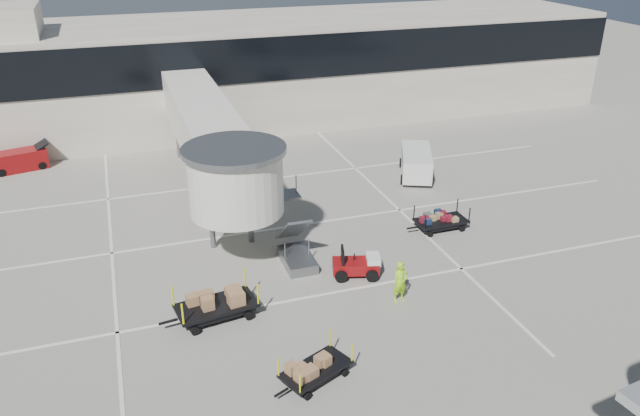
{
  "coord_description": "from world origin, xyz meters",
  "views": [
    {
      "loc": [
        -8.78,
        -20.49,
        15.5
      ],
      "look_at": [
        0.36,
        6.72,
        2.0
      ],
      "focal_mm": 35.0,
      "sensor_mm": 36.0,
      "label": 1
    }
  ],
  "objects_px": {
    "suitcase_cart": "(440,221)",
    "ground_worker": "(400,282)",
    "box_cart_near": "(313,369)",
    "minivan": "(416,160)",
    "baggage_tug": "(357,265)",
    "box_cart_far": "(218,305)",
    "belt_loader": "(20,160)"
  },
  "relations": [
    {
      "from": "belt_loader",
      "to": "baggage_tug",
      "type": "bearing_deg",
      "value": -63.67
    },
    {
      "from": "belt_loader",
      "to": "minivan",
      "type": "bearing_deg",
      "value": -33.89
    },
    {
      "from": "suitcase_cart",
      "to": "ground_worker",
      "type": "distance_m",
      "value": 7.63
    },
    {
      "from": "suitcase_cart",
      "to": "box_cart_near",
      "type": "relative_size",
      "value": 1.06
    },
    {
      "from": "suitcase_cart",
      "to": "box_cart_far",
      "type": "distance_m",
      "value": 13.64
    },
    {
      "from": "box_cart_near",
      "to": "box_cart_far",
      "type": "relative_size",
      "value": 0.77
    },
    {
      "from": "suitcase_cart",
      "to": "belt_loader",
      "type": "xyz_separation_m",
      "value": [
        -22.42,
        16.76,
        0.17
      ]
    },
    {
      "from": "baggage_tug",
      "to": "box_cart_far",
      "type": "height_order",
      "value": "box_cart_far"
    },
    {
      "from": "baggage_tug",
      "to": "minivan",
      "type": "bearing_deg",
      "value": 67.94
    },
    {
      "from": "baggage_tug",
      "to": "belt_loader",
      "type": "relative_size",
      "value": 0.63
    },
    {
      "from": "baggage_tug",
      "to": "box_cart_near",
      "type": "distance_m",
      "value": 7.68
    },
    {
      "from": "box_cart_far",
      "to": "belt_loader",
      "type": "distance_m",
      "value": 23.17
    },
    {
      "from": "baggage_tug",
      "to": "minivan",
      "type": "distance_m",
      "value": 13.4
    },
    {
      "from": "suitcase_cart",
      "to": "minivan",
      "type": "relative_size",
      "value": 0.71
    },
    {
      "from": "baggage_tug",
      "to": "ground_worker",
      "type": "xyz_separation_m",
      "value": [
        0.98,
        -2.62,
        0.45
      ]
    },
    {
      "from": "baggage_tug",
      "to": "suitcase_cart",
      "type": "bearing_deg",
      "value": 42.92
    },
    {
      "from": "ground_worker",
      "to": "belt_loader",
      "type": "height_order",
      "value": "ground_worker"
    },
    {
      "from": "suitcase_cart",
      "to": "ground_worker",
      "type": "bearing_deg",
      "value": -132.74
    },
    {
      "from": "baggage_tug",
      "to": "box_cart_near",
      "type": "xyz_separation_m",
      "value": [
        -4.26,
        -6.39,
        -0.03
      ]
    },
    {
      "from": "baggage_tug",
      "to": "belt_loader",
      "type": "bearing_deg",
      "value": 145.82
    },
    {
      "from": "baggage_tug",
      "to": "minivan",
      "type": "xyz_separation_m",
      "value": [
        8.3,
        10.5,
        0.5
      ]
    },
    {
      "from": "box_cart_near",
      "to": "box_cart_far",
      "type": "distance_m",
      "value": 5.69
    },
    {
      "from": "box_cart_near",
      "to": "belt_loader",
      "type": "xyz_separation_m",
      "value": [
        -12.1,
        26.19,
        0.17
      ]
    },
    {
      "from": "ground_worker",
      "to": "minivan",
      "type": "bearing_deg",
      "value": 51.09
    },
    {
      "from": "box_cart_near",
      "to": "minivan",
      "type": "xyz_separation_m",
      "value": [
        12.56,
        16.89,
        0.53
      ]
    },
    {
      "from": "suitcase_cart",
      "to": "ground_worker",
      "type": "xyz_separation_m",
      "value": [
        -5.08,
        -5.67,
        0.49
      ]
    },
    {
      "from": "suitcase_cart",
      "to": "box_cart_near",
      "type": "xyz_separation_m",
      "value": [
        -10.32,
        -9.43,
        0.01
      ]
    },
    {
      "from": "ground_worker",
      "to": "baggage_tug",
      "type": "bearing_deg",
      "value": 100.74
    },
    {
      "from": "suitcase_cart",
      "to": "belt_loader",
      "type": "distance_m",
      "value": 27.99
    },
    {
      "from": "box_cart_near",
      "to": "baggage_tug",
      "type": "bearing_deg",
      "value": 32.56
    },
    {
      "from": "minivan",
      "to": "belt_loader",
      "type": "distance_m",
      "value": 26.35
    },
    {
      "from": "ground_worker",
      "to": "box_cart_far",
      "type": "bearing_deg",
      "value": 160.86
    }
  ]
}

